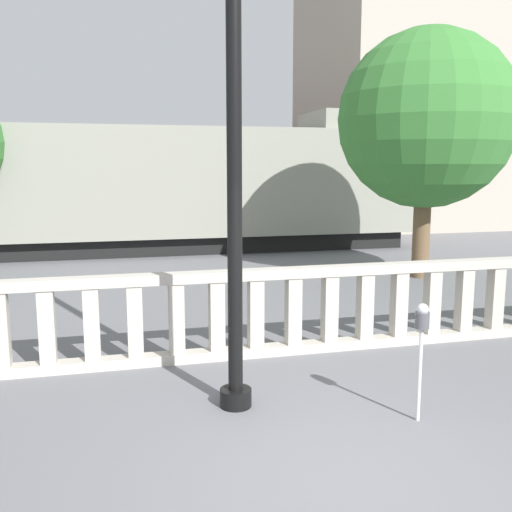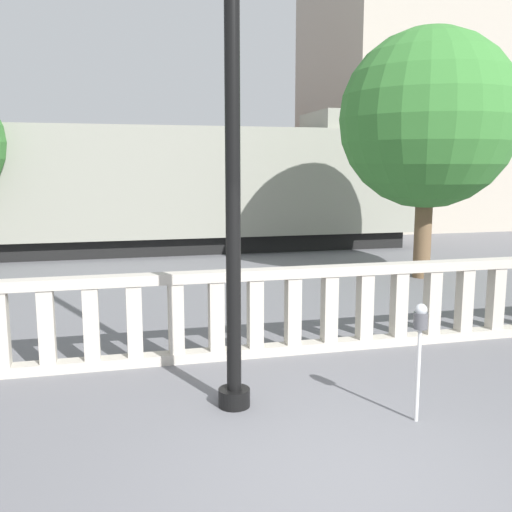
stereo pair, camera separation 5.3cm
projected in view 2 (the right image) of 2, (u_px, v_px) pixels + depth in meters
The scene contains 8 objects.
ground_plane at pixel (351, 484), 4.81m from camera, with size 160.00×160.00×0.00m, color slate.
balustrade at pixel (255, 313), 7.95m from camera, with size 13.88×0.24×1.24m.
lamppost at pixel (233, 148), 5.93m from camera, with size 0.35×0.35×5.67m.
parking_meter at pixel (420, 330), 5.85m from camera, with size 0.15×0.15×1.27m.
train_near at pixel (9, 189), 16.69m from camera, with size 25.14×3.05×4.40m.
train_far at pixel (87, 181), 25.99m from camera, with size 21.16×3.08×4.36m.
building_block at pixel (419, 45), 25.46m from camera, with size 9.04×8.03×15.97m.
tree_right at pixel (428, 120), 13.18m from camera, with size 4.11×4.11×5.78m.
Camera 2 is at (-1.84, -4.13, 2.65)m, focal length 40.00 mm.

